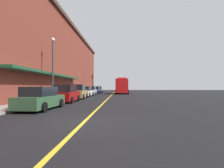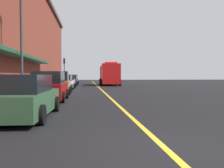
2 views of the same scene
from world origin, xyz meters
The scene contains 17 objects.
ground_plane centered at (0.00, 25.00, 0.00)m, with size 112.00×112.00×0.00m, color black.
sidewalk_left centered at (-6.20, 25.00, 0.07)m, with size 2.40×70.00×0.15m, color gray.
lane_center_stripe centered at (0.00, 25.00, 0.00)m, with size 0.16×70.00×0.01m, color gold.
parked_car_0 centered at (-3.86, 4.21, 0.74)m, with size 2.10×4.84×1.57m.
parked_car_1 centered at (-3.87, 10.37, 0.83)m, with size 2.09×4.41×1.78m.
parked_car_2 centered at (-3.90, 16.09, 0.86)m, with size 2.08×4.54×1.86m.
parked_car_3 centered at (-3.99, 21.74, 0.75)m, with size 2.14×4.74×1.58m.
parked_car_4 centered at (-3.97, 27.59, 0.76)m, with size 2.14×4.79×1.62m.
parked_car_5 centered at (-3.92, 33.57, 0.75)m, with size 2.14×4.14×1.58m.
parked_car_6 centered at (-3.91, 39.15, 0.78)m, with size 2.06×4.51×1.66m.
fire_truck centered at (2.02, 33.83, 1.65)m, with size 3.04×8.50×3.46m.
parking_meter_0 centered at (-5.35, 20.13, 1.06)m, with size 0.14×0.18×1.33m.
parking_meter_1 centered at (-5.35, 26.28, 1.06)m, with size 0.14×0.18×1.33m.
parking_meter_2 centered at (-5.35, 9.73, 1.06)m, with size 0.14×0.18×1.33m.
parking_meter_3 centered at (-5.35, 34.90, 1.06)m, with size 0.14×0.18×1.33m.
street_lamp_left centered at (-5.95, 12.29, 4.40)m, with size 0.44×0.44×6.94m.
traffic_light_near centered at (-5.29, 38.41, 3.16)m, with size 0.38×0.36×4.30m.
Camera 2 is at (-1.67, -5.19, 1.55)m, focal length 40.30 mm.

